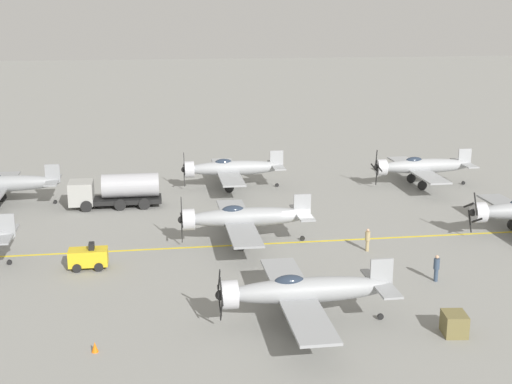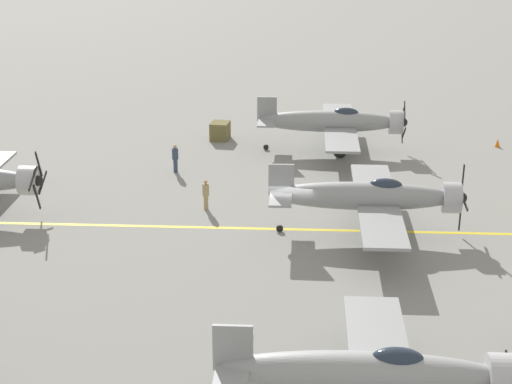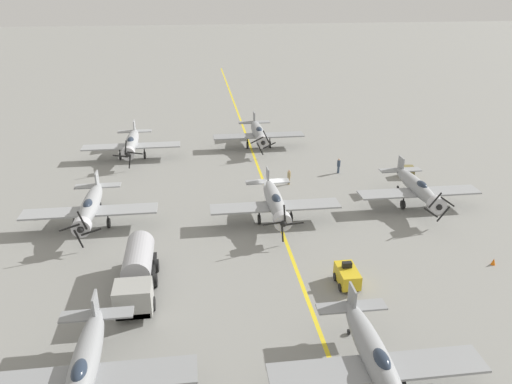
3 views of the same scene
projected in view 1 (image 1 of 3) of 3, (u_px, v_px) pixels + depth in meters
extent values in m
plane|color=gray|center=(298.00, 242.00, 53.69)|extent=(400.00, 400.00, 0.00)
cube|color=yellow|center=(298.00, 242.00, 53.69)|extent=(0.30, 160.00, 0.01)
ellipsoid|color=gray|center=(6.00, 183.00, 63.10)|extent=(1.50, 9.50, 1.42)
cube|color=gray|center=(53.00, 180.00, 63.65)|extent=(4.40, 1.10, 0.12)
cube|color=gray|center=(53.00, 173.00, 63.48)|extent=(0.14, 1.30, 1.60)
cylinder|color=black|center=(1.00, 190.00, 64.67)|extent=(0.14, 0.14, 1.26)
cylinder|color=black|center=(2.00, 197.00, 64.83)|extent=(0.22, 0.90, 0.90)
cylinder|color=black|center=(55.00, 202.00, 64.16)|extent=(0.12, 0.36, 0.36)
ellipsoid|color=#949699|center=(235.00, 168.00, 69.18)|extent=(1.50, 9.50, 1.42)
cylinder|color=#B7B7BC|center=(189.00, 169.00, 68.54)|extent=(1.58, 0.90, 1.58)
ellipsoid|color=#232D3D|center=(223.00, 163.00, 68.87)|extent=(0.80, 1.70, 0.76)
cube|color=#949699|center=(227.00, 172.00, 69.15)|extent=(12.00, 2.10, 0.16)
cube|color=#949699|center=(277.00, 165.00, 69.73)|extent=(4.40, 1.10, 0.12)
cube|color=#949699|center=(277.00, 159.00, 69.56)|extent=(0.14, 1.30, 1.60)
sphere|color=black|center=(184.00, 170.00, 68.47)|extent=(0.56, 0.56, 0.56)
cube|color=black|center=(184.00, 177.00, 68.92)|extent=(0.64, 0.06, 1.71)
cube|color=black|center=(184.00, 165.00, 69.20)|extent=(1.71, 0.06, 0.64)
cube|color=black|center=(184.00, 162.00, 68.01)|extent=(0.64, 0.06, 1.71)
cube|color=black|center=(185.00, 174.00, 67.73)|extent=(1.71, 0.06, 0.64)
cylinder|color=black|center=(229.00, 181.00, 67.87)|extent=(0.14, 0.14, 1.26)
cylinder|color=black|center=(229.00, 188.00, 68.03)|extent=(0.22, 0.90, 0.90)
cylinder|color=black|center=(226.00, 174.00, 70.75)|extent=(0.14, 0.14, 1.26)
cylinder|color=black|center=(226.00, 181.00, 70.90)|extent=(0.22, 0.90, 0.90)
cylinder|color=black|center=(277.00, 185.00, 70.24)|extent=(0.12, 0.36, 0.36)
cube|color=gray|center=(6.00, 234.00, 48.44)|extent=(4.40, 1.10, 0.12)
cube|color=gray|center=(5.00, 225.00, 48.27)|extent=(0.14, 1.30, 1.60)
cylinder|color=black|center=(9.00, 262.00, 48.95)|extent=(0.12, 0.36, 0.36)
ellipsoid|color=gray|center=(248.00, 217.00, 52.97)|extent=(1.50, 9.50, 1.42)
cylinder|color=#B7B7BC|center=(188.00, 220.00, 52.33)|extent=(1.58, 0.90, 1.58)
ellipsoid|color=#232D3D|center=(233.00, 210.00, 52.67)|extent=(0.80, 1.70, 0.76)
cube|color=gray|center=(238.00, 222.00, 52.95)|extent=(12.00, 2.10, 0.16)
cube|color=gray|center=(302.00, 213.00, 53.52)|extent=(4.40, 1.10, 0.12)
cube|color=gray|center=(302.00, 204.00, 53.36)|extent=(0.14, 1.30, 1.60)
sphere|color=black|center=(182.00, 220.00, 52.26)|extent=(0.56, 0.56, 0.56)
cube|color=black|center=(182.00, 231.00, 52.55)|extent=(0.28, 0.06, 1.76)
cube|color=black|center=(181.00, 216.00, 53.08)|extent=(1.76, 0.06, 0.28)
cube|color=black|center=(181.00, 209.00, 51.97)|extent=(0.28, 0.06, 1.76)
cube|color=black|center=(182.00, 224.00, 51.45)|extent=(1.76, 0.06, 0.28)
cylinder|color=black|center=(241.00, 236.00, 51.67)|extent=(0.14, 0.14, 1.26)
cylinder|color=black|center=(241.00, 244.00, 51.83)|extent=(0.22, 0.90, 0.90)
cylinder|color=black|center=(236.00, 224.00, 54.54)|extent=(0.14, 0.14, 1.26)
cylinder|color=black|center=(236.00, 232.00, 54.70)|extent=(0.22, 0.90, 0.90)
cylinder|color=black|center=(302.00, 238.00, 54.04)|extent=(0.12, 0.36, 0.36)
ellipsoid|color=gray|center=(310.00, 290.00, 39.28)|extent=(1.50, 9.50, 1.42)
cylinder|color=#B7B7BC|center=(229.00, 295.00, 38.64)|extent=(1.57, 0.90, 1.58)
ellipsoid|color=#232D3D|center=(289.00, 282.00, 38.97)|extent=(0.80, 1.70, 0.76)
cube|color=gray|center=(296.00, 296.00, 39.26)|extent=(12.00, 2.10, 0.16)
cube|color=gray|center=(381.00, 283.00, 39.83)|extent=(4.40, 1.10, 0.12)
cube|color=gray|center=(382.00, 272.00, 39.67)|extent=(0.14, 1.30, 1.60)
sphere|color=black|center=(220.00, 295.00, 38.57)|extent=(0.56, 0.56, 0.56)
cube|color=black|center=(221.00, 311.00, 38.27)|extent=(1.12, 0.06, 1.51)
cube|color=black|center=(219.00, 299.00, 39.38)|extent=(1.51, 0.06, 1.12)
cube|color=black|center=(219.00, 279.00, 38.87)|extent=(1.12, 0.06, 1.51)
cube|color=black|center=(221.00, 292.00, 37.76)|extent=(1.51, 0.06, 1.12)
cylinder|color=black|center=(301.00, 318.00, 37.98)|extent=(0.14, 0.14, 1.26)
cylinder|color=black|center=(301.00, 329.00, 38.14)|extent=(0.22, 0.90, 0.90)
cylinder|color=black|center=(291.00, 297.00, 40.85)|extent=(0.14, 0.14, 1.26)
cylinder|color=black|center=(290.00, 307.00, 41.01)|extent=(0.22, 0.90, 0.90)
cylinder|color=black|center=(380.00, 317.00, 40.35)|extent=(0.12, 0.36, 0.36)
ellipsoid|color=#979A9C|center=(425.00, 166.00, 70.06)|extent=(1.50, 9.50, 1.42)
cylinder|color=#B7B7BC|center=(381.00, 167.00, 69.43)|extent=(1.58, 0.90, 1.58)
ellipsoid|color=#232D3D|center=(414.00, 161.00, 69.76)|extent=(0.80, 1.70, 0.76)
cube|color=#979A9C|center=(417.00, 170.00, 70.04)|extent=(12.00, 2.10, 0.16)
cube|color=#979A9C|center=(464.00, 163.00, 70.61)|extent=(4.40, 1.10, 0.12)
cube|color=#979A9C|center=(465.00, 157.00, 70.45)|extent=(0.14, 1.30, 1.60)
sphere|color=black|center=(376.00, 168.00, 69.35)|extent=(0.56, 0.56, 0.56)
cube|color=black|center=(377.00, 176.00, 69.43)|extent=(0.43, 0.06, 1.75)
cube|color=black|center=(374.00, 167.00, 70.22)|extent=(1.75, 0.06, 0.43)
cube|color=black|center=(376.00, 159.00, 69.28)|extent=(0.43, 0.06, 1.75)
cube|color=black|center=(379.00, 168.00, 68.49)|extent=(1.75, 0.06, 0.43)
cylinder|color=black|center=(423.00, 179.00, 68.76)|extent=(0.14, 0.14, 1.26)
cylinder|color=black|center=(422.00, 186.00, 68.92)|extent=(0.22, 0.90, 0.90)
cylinder|color=black|center=(412.00, 172.00, 71.63)|extent=(0.14, 0.14, 1.26)
cylinder|color=black|center=(411.00, 178.00, 71.79)|extent=(0.22, 0.90, 0.90)
cylinder|color=black|center=(463.00, 183.00, 71.13)|extent=(0.12, 0.36, 0.36)
cylinder|color=#B7B7BC|center=(479.00, 212.00, 54.17)|extent=(1.58, 0.90, 1.58)
sphere|color=black|center=(473.00, 213.00, 54.09)|extent=(0.56, 0.56, 0.56)
cube|color=black|center=(476.00, 204.00, 53.54)|extent=(0.87, 0.06, 1.64)
cube|color=black|center=(477.00, 220.00, 53.43)|extent=(1.64, 0.06, 0.87)
cube|color=black|center=(470.00, 221.00, 54.65)|extent=(0.87, 0.06, 1.64)
cube|color=black|center=(469.00, 205.00, 54.76)|extent=(1.64, 0.06, 0.87)
cube|color=black|center=(116.00, 200.00, 63.04)|extent=(2.25, 8.00, 0.40)
cube|color=#999993|center=(81.00, 193.00, 62.42)|extent=(2.50, 2.08, 2.00)
cylinder|color=#9E9EA3|center=(130.00, 185.00, 62.91)|extent=(2.10, 4.96, 2.10)
cylinder|color=black|center=(86.00, 206.00, 61.58)|extent=(0.30, 1.00, 1.00)
cylinder|color=black|center=(88.00, 199.00, 63.86)|extent=(0.30, 1.00, 1.00)
cylinder|color=black|center=(120.00, 205.00, 62.00)|extent=(0.30, 1.00, 1.00)
cylinder|color=black|center=(121.00, 198.00, 64.27)|extent=(0.30, 1.00, 1.00)
cylinder|color=black|center=(144.00, 204.00, 62.30)|extent=(0.30, 1.00, 1.00)
cylinder|color=black|center=(144.00, 197.00, 64.57)|extent=(0.30, 1.00, 1.00)
cube|color=gold|center=(88.00, 257.00, 48.13)|extent=(1.40, 2.60, 1.10)
cube|color=black|center=(92.00, 246.00, 47.98)|extent=(0.70, 0.36, 0.44)
cylinder|color=black|center=(77.00, 268.00, 47.50)|extent=(0.20, 0.60, 0.60)
cylinder|color=black|center=(79.00, 261.00, 48.81)|extent=(0.20, 0.60, 0.60)
cylinder|color=black|center=(99.00, 267.00, 47.70)|extent=(0.20, 0.60, 0.60)
cylinder|color=black|center=(100.00, 260.00, 49.02)|extent=(0.20, 0.60, 0.60)
cylinder|color=tan|center=(367.00, 246.00, 51.67)|extent=(0.25, 0.25, 0.80)
cylinder|color=tan|center=(368.00, 236.00, 51.49)|extent=(0.37, 0.37, 0.67)
sphere|color=tan|center=(368.00, 230.00, 51.38)|extent=(0.22, 0.22, 0.22)
cylinder|color=#334256|center=(436.00, 275.00, 45.95)|extent=(0.26, 0.26, 0.84)
cylinder|color=#334256|center=(437.00, 264.00, 45.76)|extent=(0.39, 0.39, 0.70)
sphere|color=tan|center=(437.00, 257.00, 45.64)|extent=(0.23, 0.23, 0.23)
cube|color=brown|center=(454.00, 324.00, 38.43)|extent=(1.61, 1.40, 1.22)
cone|color=orange|center=(95.00, 347.00, 36.52)|extent=(0.36, 0.36, 0.55)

